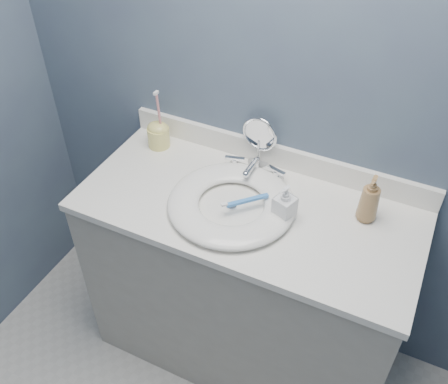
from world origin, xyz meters
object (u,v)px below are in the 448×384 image
Objects in this scene: makeup_mirror at (259,139)px; soap_bottle_clear at (285,204)px; toothbrush_holder at (158,134)px; soap_bottle_amber at (370,199)px.

makeup_mirror reaches higher than soap_bottle_clear.
toothbrush_holder is (-0.41, -0.06, -0.06)m from makeup_mirror.
soap_bottle_amber is 1.26× the size of soap_bottle_clear.
soap_bottle_clear is 0.57× the size of toothbrush_holder.
toothbrush_holder reaches higher than soap_bottle_clear.
soap_bottle_amber is 0.28m from soap_bottle_clear.
soap_bottle_amber is 0.86m from toothbrush_holder.
toothbrush_holder reaches higher than makeup_mirror.
toothbrush_holder is (-0.61, 0.18, -0.01)m from soap_bottle_clear.
makeup_mirror is 0.83× the size of toothbrush_holder.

